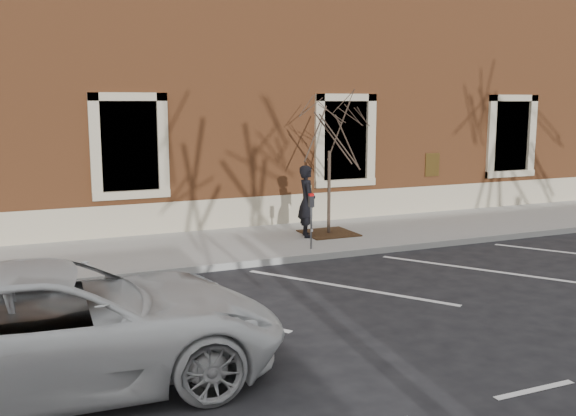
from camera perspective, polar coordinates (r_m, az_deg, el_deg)
name	(u,v)px	position (r m, az deg, el deg)	size (l,w,h in m)	color
ground	(299,261)	(14.20, 0.96, -4.75)	(120.00, 120.00, 0.00)	#28282B
sidewalk_near	(269,242)	(15.75, -1.66, -3.05)	(40.00, 3.50, 0.15)	#A19D97
curb_near	(300,258)	(14.14, 1.05, -4.50)	(40.00, 0.12, 0.15)	#9E9E99
parking_stripes	(346,287)	(12.30, 5.21, -7.01)	(28.00, 4.40, 0.01)	silver
building_civic	(200,86)	(21.07, -7.85, 10.73)	(40.00, 8.62, 8.00)	brown
man	(307,201)	(15.89, 1.69, 0.60)	(0.65, 0.43, 1.78)	black
parking_meter	(311,211)	(14.55, 2.08, -0.23)	(0.12, 0.09, 1.28)	#595B60
tree_grate	(329,233)	(16.41, 3.63, -2.24)	(1.26, 1.26, 0.03)	#453016
sapling	(330,128)	(16.09, 3.72, 7.13)	(2.31, 2.31, 3.85)	#3D2F25
white_truck	(58,327)	(8.38, -19.80, -9.91)	(2.57, 5.57, 1.55)	silver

